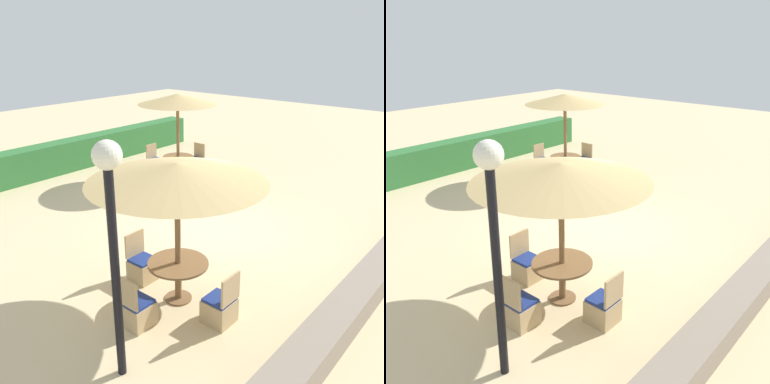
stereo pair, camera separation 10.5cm
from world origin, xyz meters
TOP-DOWN VIEW (x-y plane):
  - ground_plane at (0.00, 0.00)m, footprint 40.00×40.00m
  - hedge_row at (0.00, 6.87)m, footprint 13.00×0.70m
  - stone_border at (0.00, -3.70)m, footprint 10.00×0.56m
  - lamp_post at (-4.32, -1.75)m, footprint 0.36×0.36m
  - parasol_back_right at (2.65, 3.41)m, footprint 2.49×2.49m
  - round_table_back_right at (2.65, 3.41)m, footprint 1.00×1.00m
  - patio_chair_back_right_north at (2.62, 4.41)m, footprint 0.46×0.46m
  - patio_chair_back_right_east at (3.59, 3.43)m, footprint 0.46×0.46m
  - parasol_front_left at (-2.49, -1.17)m, footprint 2.98×2.98m
  - round_table_front_left at (-2.49, -1.17)m, footprint 1.07×1.07m
  - patio_chair_front_left_north at (-2.44, -0.21)m, footprint 0.46×0.46m
  - patio_chair_front_left_south at (-2.54, -2.12)m, footprint 0.46×0.46m
  - patio_chair_front_left_west at (-3.46, -1.14)m, footprint 0.46×0.46m

SIDE VIEW (x-z plane):
  - ground_plane at x=0.00m, z-range 0.00..0.00m
  - stone_border at x=0.00m, z-range 0.00..0.46m
  - patio_chair_back_right_north at x=2.62m, z-range -0.20..0.73m
  - patio_chair_back_right_east at x=3.59m, z-range -0.20..0.73m
  - patio_chair_front_left_north at x=-2.44m, z-range -0.20..0.73m
  - patio_chair_front_left_south at x=-2.54m, z-range -0.20..0.73m
  - patio_chair_front_left_west at x=-3.46m, z-range -0.20..0.73m
  - hedge_row at x=0.00m, z-range 0.00..1.03m
  - round_table_back_right at x=2.65m, z-range 0.19..0.90m
  - round_table_front_left at x=-2.49m, z-range 0.21..0.94m
  - lamp_post at x=-4.32m, z-range 0.69..4.01m
  - parasol_front_left at x=-2.49m, z-range 1.09..3.62m
  - parasol_back_right at x=2.65m, z-range 1.18..3.88m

